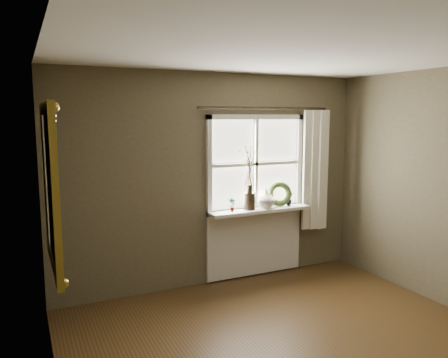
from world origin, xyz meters
name	(u,v)px	position (x,y,z in m)	size (l,w,h in m)	color
ceiling	(342,43)	(0.00, 0.00, 2.60)	(4.50, 4.50, 0.00)	silver
wall_back	(214,180)	(0.00, 2.30, 1.30)	(4.00, 0.10, 2.60)	brown
wall_left	(49,254)	(-2.05, 0.00, 1.30)	(0.10, 4.50, 2.60)	brown
window_frame	(256,164)	(0.55, 2.23, 1.48)	(1.36, 0.06, 1.24)	silver
window_sill	(259,210)	(0.55, 2.12, 0.90)	(1.36, 0.26, 0.04)	silver
window_apron	(255,242)	(0.55, 2.23, 0.46)	(1.36, 0.04, 0.88)	silver
dark_jug	(250,201)	(0.41, 2.12, 1.03)	(0.15, 0.15, 0.22)	black
cream_vase	(266,199)	(0.65, 2.12, 1.04)	(0.23, 0.23, 0.24)	beige
wreath	(280,197)	(0.87, 2.16, 1.04)	(0.32, 0.32, 0.08)	#34461F
potted_plant_left	(232,205)	(0.16, 2.12, 1.00)	(0.09, 0.06, 0.17)	#34461F
potted_plant_right	(290,199)	(1.00, 2.12, 1.01)	(0.10, 0.08, 0.18)	#34461F
curtain	(314,170)	(1.39, 2.13, 1.37)	(0.36, 0.12, 1.59)	beige
curtain_rod	(266,108)	(0.65, 2.17, 2.18)	(0.03, 0.03, 1.84)	black
gilt_mirror	(50,187)	(-1.96, 1.05, 1.52)	(0.10, 1.11, 1.32)	white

